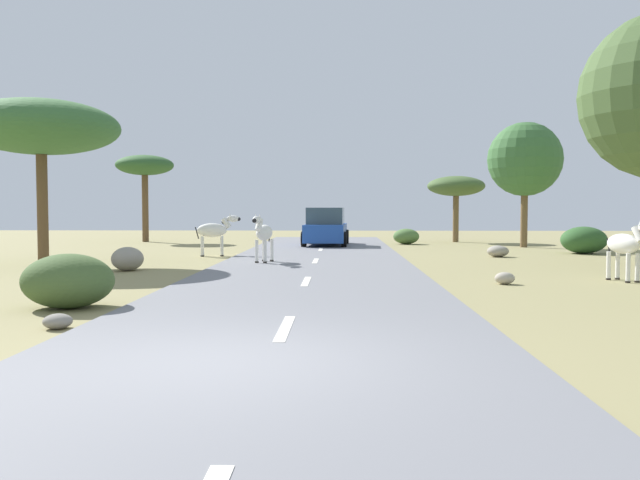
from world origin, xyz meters
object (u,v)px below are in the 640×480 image
object	(u,v)px
car_0	(326,228)
rock_2	(505,278)
rock_0	(498,251)
rock_1	(128,259)
bush_0	(584,240)
tree_2	(525,160)
tree_3	(145,167)
tree_5	(456,187)
bush_1	(68,281)
zebra_0	(263,233)
zebra_2	(215,231)
zebra_1	(626,245)
bush_3	(406,236)
rock_4	(58,321)
tree_0	(41,128)

from	to	relation	value
car_0	rock_2	xyz separation A→B (m)	(4.44, -15.27, -0.71)
car_0	rock_0	distance (m)	9.19
rock_1	bush_0	bearing A→B (deg)	25.93
tree_2	tree_3	bearing A→B (deg)	166.83
tree_5	bush_1	bearing A→B (deg)	-115.05
zebra_0	zebra_2	size ratio (longest dim) A/B	0.97
zebra_1	tree_2	distance (m)	14.51
bush_3	rock_4	xyz separation A→B (m)	(-7.38, -23.00, -0.27)
zebra_0	rock_1	size ratio (longest dim) A/B	1.68
zebra_1	rock_2	world-z (taller)	zebra_1
tree_2	bush_3	distance (m)	6.64
tree_3	bush_3	size ratio (longest dim) A/B	3.59
tree_2	bush_0	distance (m)	5.54
tree_0	rock_4	bearing A→B (deg)	-64.62
rock_1	zebra_1	bearing A→B (deg)	-10.57
tree_3	bush_1	world-z (taller)	tree_3
tree_0	rock_1	distance (m)	5.40
rock_0	car_0	bearing A→B (deg)	133.88
car_0	rock_4	xyz separation A→B (m)	(-3.47, -21.14, -0.74)
bush_3	tree_5	bearing A→B (deg)	38.13
tree_2	bush_3	bearing A→B (deg)	154.74
zebra_1	rock_0	world-z (taller)	zebra_1
rock_4	bush_1	bearing A→B (deg)	108.61
tree_2	tree_5	xyz separation A→B (m)	(-2.26, 4.59, -1.07)
zebra_2	tree_5	size ratio (longest dim) A/B	0.48
bush_3	rock_4	size ratio (longest dim) A/B	2.97
zebra_0	rock_2	xyz separation A→B (m)	(6.21, -5.43, -0.82)
tree_5	rock_1	xyz separation A→B (m)	(-12.04, -16.30, -2.55)
bush_3	rock_1	distance (m)	16.86
tree_5	rock_4	world-z (taller)	tree_5
tree_3	bush_3	world-z (taller)	tree_3
tree_3	bush_3	bearing A→B (deg)	-8.23
tree_2	rock_4	distance (m)	24.38
tree_3	rock_2	xyz separation A→B (m)	(14.02, -19.08, -3.79)
tree_3	rock_2	distance (m)	23.98
bush_0	rock_0	world-z (taller)	bush_0
tree_3	rock_0	distance (m)	19.40
zebra_1	rock_4	distance (m)	12.74
tree_2	zebra_2	bearing A→B (deg)	-154.95
tree_3	bush_3	distance (m)	14.09
bush_0	rock_1	distance (m)	17.18
zebra_0	bush_0	bearing A→B (deg)	-144.76
car_0	tree_0	bearing A→B (deg)	-126.89
zebra_0	zebra_2	distance (m)	3.93
bush_1	bush_3	xyz separation A→B (m)	(8.04, 21.01, -0.10)
rock_2	bush_3	bearing A→B (deg)	91.78
zebra_2	rock_4	world-z (taller)	zebra_2
bush_0	bush_1	distance (m)	20.27
zebra_1	rock_0	distance (m)	8.12
zebra_2	bush_1	size ratio (longest dim) A/B	1.04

